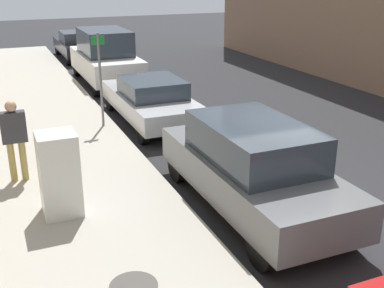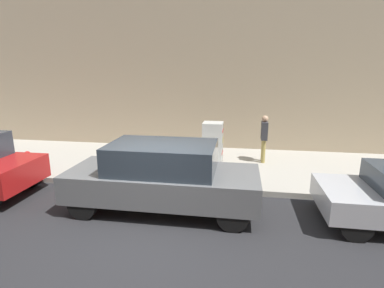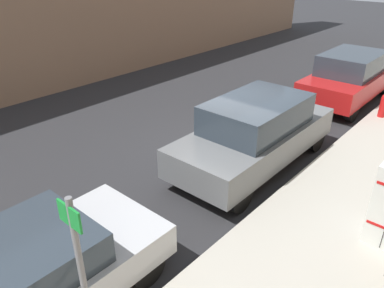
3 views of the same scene
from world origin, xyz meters
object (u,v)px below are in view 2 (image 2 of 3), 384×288
Objects in this scene: discarded_refrigerator at (213,144)px; parked_suv_gray at (163,176)px; fire_hydrant at (28,162)px; pedestrian_walking_far at (264,135)px.

discarded_refrigerator is 0.32× the size of parked_suv_gray.
parked_suv_gray is at bearing 72.82° from fire_hydrant.
fire_hydrant is at bearing -107.18° from parked_suv_gray.
discarded_refrigerator is 3.58m from parked_suv_gray.
parked_suv_gray is (3.45, -0.95, -0.04)m from discarded_refrigerator.
pedestrian_walking_far is 0.36× the size of parked_suv_gray.
fire_hydrant is (1.90, -5.98, -0.39)m from discarded_refrigerator.
parked_suv_gray reaches higher than discarded_refrigerator.
parked_suv_gray is (1.56, 5.03, 0.36)m from fire_hydrant.
discarded_refrigerator reaches higher than fire_hydrant.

